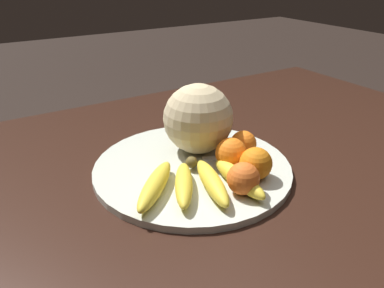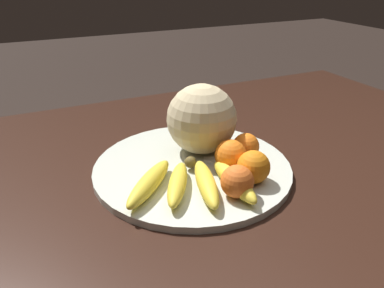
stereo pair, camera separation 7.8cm
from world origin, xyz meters
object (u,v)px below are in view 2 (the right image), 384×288
Objects in this scene: melon at (202,119)px; banana_bunch at (191,182)px; fruit_bowl at (192,168)px; orange_front_right at (253,167)px; orange_front_left at (231,155)px; orange_mid_center at (246,146)px; orange_back_left at (237,181)px; kitchen_table at (198,208)px; produce_tag at (220,160)px.

melon is 0.18m from banana_bunch.
orange_front_right is (0.08, -0.11, 0.04)m from fruit_bowl.
fruit_bowl is 0.14m from orange_front_right.
banana_bunch is at bearing -161.23° from orange_front_left.
orange_back_left reaches higher than orange_mid_center.
kitchen_table is at bearing -177.04° from orange_mid_center.
produce_tag reaches higher than kitchen_table.
produce_tag is at bearing 165.58° from orange_mid_center.
banana_bunch is at bearing -115.98° from produce_tag.
orange_mid_center is 0.94× the size of orange_back_left.
banana_bunch is 3.36× the size of produce_tag.
orange_front_right is (0.12, -0.02, 0.02)m from banana_bunch.
melon is 2.67× the size of orange_mid_center.
orange_front_left and orange_front_right have the same top height.
banana_bunch is 3.66× the size of orange_front_right.
produce_tag is (-0.00, 0.04, -0.03)m from orange_front_left.
kitchen_table is at bearing 102.47° from orange_back_left.
orange_front_left reaches higher than produce_tag.
orange_mid_center reaches higher than kitchen_table.
produce_tag is at bearing 74.08° from orange_back_left.
fruit_bowl is at bearing -132.54° from melon.
orange_front_left is (0.02, -0.10, -0.05)m from melon.
fruit_bowl is at bearing 91.23° from kitchen_table.
melon reaches higher than orange_front_left.
orange_front_right is at bearing -53.44° from produce_tag.
orange_mid_center is (0.12, -0.02, 0.04)m from fruit_bowl.
orange_back_left is (-0.04, -0.09, -0.00)m from orange_front_left.
fruit_bowl is (-0.00, 0.03, 0.09)m from kitchen_table.
orange_back_left is at bearing 75.60° from banana_bunch.
orange_front_right is at bearing -54.24° from fruit_bowl.
melon is at bearing 98.77° from orange_front_left.
fruit_bowl is 0.13m from orange_mid_center.
orange_front_left is at bearing 66.59° from orange_back_left.
kitchen_table is 6.96× the size of banana_bunch.
kitchen_table is at bearing 160.31° from orange_front_left.
orange_front_left is 0.06m from orange_front_right.
orange_mid_center is at bearing 51.49° from orange_back_left.
melon is (0.05, 0.08, 0.17)m from kitchen_table.
melon reaches higher than orange_mid_center.
melon is 2.52× the size of orange_back_left.
melon reaches higher than banana_bunch.
orange_back_left is (0.07, -0.05, 0.01)m from banana_bunch.
orange_back_left is 0.14m from produce_tag.
kitchen_table is 23.36× the size of produce_tag.
fruit_bowl is at bearing 176.62° from banana_bunch.
orange_front_right is 0.06m from orange_back_left.
kitchen_table is 0.15m from orange_front_left.
produce_tag is (0.11, 0.08, -0.02)m from banana_bunch.
fruit_bowl is at bearing -160.22° from produce_tag.
fruit_bowl is 6.41× the size of orange_front_right.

